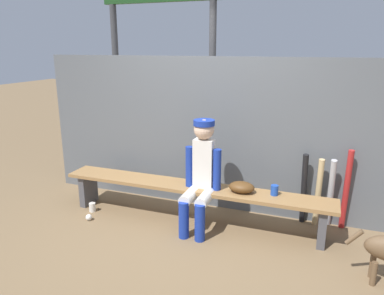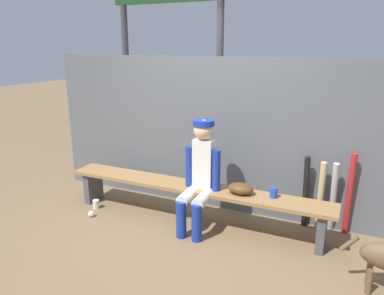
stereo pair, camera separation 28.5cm
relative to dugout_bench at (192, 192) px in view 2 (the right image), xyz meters
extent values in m
plane|color=brown|center=(0.00, 0.00, -0.36)|extent=(30.00, 30.00, 0.00)
cube|color=#595E63|center=(0.00, 0.50, 0.57)|extent=(4.40, 0.03, 1.87)
cube|color=olive|center=(0.00, 0.00, 0.07)|extent=(3.16, 0.36, 0.04)
cube|color=#4C4C51|center=(-1.43, 0.00, -0.16)|extent=(0.08, 0.29, 0.41)
cube|color=#4C4C51|center=(1.43, 0.00, -0.16)|extent=(0.08, 0.29, 0.41)
cube|color=silver|center=(0.14, 0.00, 0.36)|extent=(0.22, 0.13, 0.55)
sphere|color=beige|center=(0.14, 0.00, 0.75)|extent=(0.22, 0.22, 0.22)
cylinder|color=#193399|center=(0.14, 0.00, 0.83)|extent=(0.23, 0.23, 0.06)
cylinder|color=silver|center=(0.05, -0.19, 0.05)|extent=(0.13, 0.38, 0.13)
cylinder|color=#193399|center=(0.05, -0.38, -0.16)|extent=(0.11, 0.11, 0.41)
cylinder|color=#193399|center=(-0.02, -0.02, 0.31)|extent=(0.09, 0.09, 0.47)
cylinder|color=silver|center=(0.23, -0.19, 0.05)|extent=(0.13, 0.38, 0.13)
cylinder|color=#193399|center=(0.23, -0.38, -0.16)|extent=(0.11, 0.11, 0.41)
cylinder|color=#193399|center=(0.30, -0.02, 0.31)|extent=(0.09, 0.09, 0.47)
ellipsoid|color=#593819|center=(0.57, 0.00, 0.15)|extent=(0.28, 0.20, 0.12)
cylinder|color=black|center=(1.20, 0.40, 0.06)|extent=(0.09, 0.16, 0.84)
cylinder|color=tan|center=(1.36, 0.39, 0.04)|extent=(0.08, 0.14, 0.81)
cylinder|color=#B7B7BC|center=(1.49, 0.41, 0.05)|extent=(0.07, 0.21, 0.82)
cylinder|color=#B22323|center=(1.64, 0.42, 0.10)|extent=(0.08, 0.14, 0.93)
sphere|color=white|center=(-1.15, -0.40, -0.32)|extent=(0.07, 0.07, 0.07)
cylinder|color=silver|center=(-1.25, -0.19, -0.31)|extent=(0.08, 0.08, 0.11)
cylinder|color=#1E47AD|center=(0.92, 0.05, 0.14)|extent=(0.08, 0.08, 0.11)
cylinder|color=#3F3F42|center=(-1.80, 1.41, 0.93)|extent=(0.10, 0.10, 2.58)
cylinder|color=#3F3F42|center=(-0.22, 1.41, 0.93)|extent=(0.10, 0.10, 2.58)
cylinder|color=brown|center=(1.69, -0.51, 0.03)|extent=(0.15, 0.04, 0.16)
cylinder|color=brown|center=(1.87, -0.45, -0.25)|extent=(0.05, 0.05, 0.22)
cylinder|color=brown|center=(1.87, -0.57, -0.25)|extent=(0.05, 0.05, 0.22)
camera|label=1|loc=(1.35, -3.63, 1.62)|focal=34.04mm
camera|label=2|loc=(1.62, -3.52, 1.62)|focal=34.04mm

